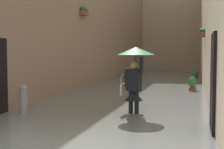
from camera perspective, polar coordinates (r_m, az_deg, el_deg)
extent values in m
plane|color=#605B56|center=(17.57, 7.25, -2.15)|extent=(66.76, 66.76, 0.00)
cube|color=slate|center=(17.56, 7.26, -1.86)|extent=(6.24, 32.70, 0.18)
cube|color=beige|center=(17.55, 19.40, 11.49)|extent=(1.80, 30.70, 8.45)
cube|color=black|center=(6.77, 18.07, -2.07)|extent=(0.08, 1.10, 2.20)
cube|color=brown|center=(13.73, 16.25, 7.03)|extent=(0.20, 0.70, 0.18)
ellipsoid|color=#387F3D|center=(13.74, 16.26, 7.69)|extent=(0.28, 0.76, 0.24)
cube|color=brown|center=(14.56, -5.14, 11.10)|extent=(0.20, 0.70, 0.18)
ellipsoid|color=#23602D|center=(14.58, -5.15, 11.72)|extent=(0.28, 0.76, 0.24)
cube|color=tan|center=(32.09, 10.84, 12.81)|extent=(9.04, 1.80, 13.85)
cube|color=#4C4233|center=(8.58, 3.44, -7.82)|extent=(0.18, 0.26, 0.10)
cylinder|color=black|center=(8.51, 3.45, -5.24)|extent=(0.15, 0.15, 0.68)
cube|color=#4C4233|center=(8.49, 4.52, -7.94)|extent=(0.18, 0.26, 0.10)
cylinder|color=black|center=(8.42, 4.53, -5.34)|extent=(0.15, 0.15, 0.68)
cube|color=black|center=(8.39, 4.01, -1.00)|extent=(0.43, 0.32, 0.59)
cone|color=black|center=(8.44, 4.00, -3.80)|extent=(0.63, 0.63, 0.28)
sphere|color=tan|center=(8.37, 4.02, 1.68)|extent=(0.21, 0.21, 0.21)
cylinder|color=black|center=(8.26, 5.43, 1.79)|extent=(0.11, 0.11, 0.44)
cylinder|color=black|center=(8.50, 2.64, -0.58)|extent=(0.11, 0.11, 0.48)
cylinder|color=black|center=(8.34, 4.39, 2.66)|extent=(0.02, 0.02, 0.49)
cone|color=#338C4C|center=(8.34, 4.40, 4.34)|extent=(1.02, 1.02, 0.22)
cylinder|color=black|center=(8.34, 4.40, 5.31)|extent=(0.01, 0.01, 0.08)
cube|color=beige|center=(8.55, 2.10, -2.75)|extent=(0.14, 0.29, 0.32)
torus|color=beige|center=(8.52, 2.11, -0.88)|extent=(0.11, 0.29, 0.30)
cylinder|color=#66605B|center=(21.46, 2.66, -0.76)|extent=(0.36, 0.36, 0.24)
torus|color=#56524E|center=(21.45, 2.66, -0.44)|extent=(0.40, 0.40, 0.04)
ellipsoid|color=#23602D|center=(21.44, 2.66, 0.09)|extent=(0.50, 0.50, 0.40)
cylinder|color=brown|center=(20.27, 14.91, -1.07)|extent=(0.32, 0.32, 0.29)
torus|color=brown|center=(20.26, 14.92, -0.65)|extent=(0.35, 0.35, 0.04)
ellipsoid|color=#387F3D|center=(20.24, 14.93, 0.13)|extent=(0.35, 0.35, 0.55)
cylinder|color=brown|center=(14.20, 14.49, -2.96)|extent=(0.33, 0.33, 0.31)
torus|color=brown|center=(14.19, 14.50, -2.34)|extent=(0.36, 0.36, 0.04)
ellipsoid|color=#387F3D|center=(14.16, 14.51, -1.34)|extent=(0.36, 0.36, 0.50)
cylinder|color=gray|center=(8.82, -15.89, -5.35)|extent=(0.23, 0.23, 0.79)
sphere|color=gray|center=(8.76, -15.94, -2.45)|extent=(0.21, 0.21, 0.21)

